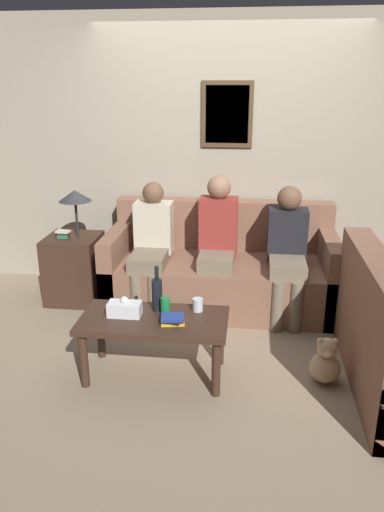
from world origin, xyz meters
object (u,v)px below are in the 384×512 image
(person_left, at_px, (151,243))
(teddy_bear, at_px, (326,363))
(person_right, at_px, (287,248))
(coffee_table, at_px, (154,327))
(wine_bottle, at_px, (157,294))
(person_middle, at_px, (217,239))
(couch_main, at_px, (221,271))
(drinking_glass, at_px, (198,305))

(person_left, xyz_separation_m, teddy_bear, (1.44, -1.09, -0.47))
(person_left, distance_m, person_right, 1.21)
(coffee_table, distance_m, person_right, 1.49)
(wine_bottle, xyz_separation_m, teddy_bear, (1.20, -0.08, -0.43))
(person_middle, bearing_deg, person_right, -6.55)
(coffee_table, distance_m, person_left, 1.19)
(wine_bottle, xyz_separation_m, person_left, (-0.24, 1.01, 0.04))
(couch_main, distance_m, drinking_glass, 1.17)
(wine_bottle, distance_m, drinking_glass, 0.30)
(couch_main, height_order, wine_bottle, couch_main)
(wine_bottle, bearing_deg, drinking_glass, 4.10)
(person_left, xyz_separation_m, person_right, (1.21, -0.04, 0.01))
(couch_main, relative_size, teddy_bear, 6.11)
(person_left, bearing_deg, couch_main, 14.24)
(couch_main, xyz_separation_m, person_right, (0.58, -0.19, 0.32))
(couch_main, bearing_deg, drinking_glass, -94.75)
(coffee_table, bearing_deg, person_right, 48.87)
(couch_main, height_order, teddy_bear, couch_main)
(wine_bottle, relative_size, person_left, 0.29)
(couch_main, xyz_separation_m, coffee_table, (-0.39, -1.30, 0.07))
(coffee_table, relative_size, wine_bottle, 3.07)
(couch_main, xyz_separation_m, person_middle, (-0.03, -0.12, 0.35))
(couch_main, bearing_deg, coffee_table, -106.53)
(coffee_table, xyz_separation_m, teddy_bear, (1.20, 0.05, -0.23))
(wine_bottle, height_order, person_middle, person_middle)
(coffee_table, height_order, drinking_glass, drinking_glass)
(couch_main, relative_size, person_left, 1.81)
(wine_bottle, distance_m, person_middle, 1.11)
(couch_main, xyz_separation_m, drinking_glass, (-0.10, -1.15, 0.18))
(couch_main, bearing_deg, person_left, -165.76)
(drinking_glass, bearing_deg, teddy_bear, -6.01)
(wine_bottle, bearing_deg, person_left, 103.39)
(person_middle, bearing_deg, coffee_table, -106.72)
(couch_main, height_order, person_middle, person_middle)
(drinking_glass, relative_size, person_left, 0.08)
(person_left, height_order, person_right, person_right)
(drinking_glass, height_order, person_middle, person_middle)
(couch_main, bearing_deg, wine_bottle, -108.10)
(person_left, height_order, teddy_bear, person_left)
(person_middle, height_order, teddy_bear, person_middle)
(couch_main, distance_m, person_left, 0.71)
(teddy_bear, bearing_deg, drinking_glass, 173.99)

